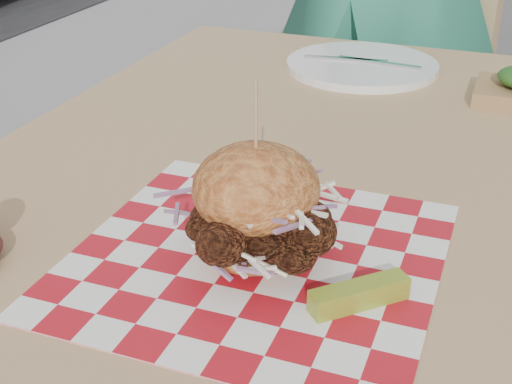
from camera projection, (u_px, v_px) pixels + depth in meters
patio_table at (288, 213)px, 0.97m from camera, size 0.80×1.20×0.75m
patio_chair at (418, 83)px, 1.82m from camera, size 0.53×0.54×0.95m
paper_liner at (256, 257)px, 0.72m from camera, size 0.36×0.36×0.00m
sandwich at (256, 211)px, 0.70m from camera, size 0.17×0.17×0.19m
pickle_spear at (359, 295)px, 0.64m from camera, size 0.08×0.08×0.02m
place_setting at (362, 66)px, 1.27m from camera, size 0.27×0.27×0.02m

